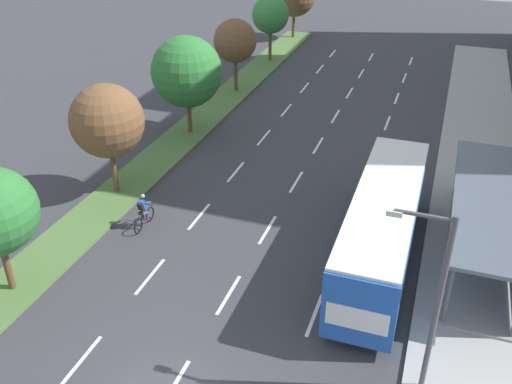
{
  "coord_description": "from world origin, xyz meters",
  "views": [
    {
      "loc": [
        6.76,
        -10.41,
        14.65
      ],
      "look_at": [
        -0.99,
        11.64,
        1.2
      ],
      "focal_mm": 39.5,
      "sensor_mm": 36.0,
      "label": 1
    }
  ],
  "objects_px": {
    "median_tree_fifth": "(270,15)",
    "median_tree_second": "(107,121)",
    "bus": "(383,222)",
    "bus_shelter": "(492,222)",
    "streetlight": "(433,295)",
    "median_tree_fourth": "(235,41)",
    "cyclist": "(143,212)",
    "median_tree_third": "(187,72)"
  },
  "relations": [
    {
      "from": "bus_shelter",
      "to": "bus",
      "type": "bearing_deg",
      "value": -156.65
    },
    {
      "from": "bus",
      "to": "median_tree_third",
      "type": "relative_size",
      "value": 1.86
    },
    {
      "from": "median_tree_fifth",
      "to": "streetlight",
      "type": "relative_size",
      "value": 0.84
    },
    {
      "from": "bus_shelter",
      "to": "bus",
      "type": "height_order",
      "value": "bus"
    },
    {
      "from": "bus_shelter",
      "to": "median_tree_fifth",
      "type": "distance_m",
      "value": 30.11
    },
    {
      "from": "median_tree_fourth",
      "to": "cyclist",
      "type": "bearing_deg",
      "value": -81.96
    },
    {
      "from": "bus_shelter",
      "to": "streetlight",
      "type": "xyz_separation_m",
      "value": [
        -2.11,
        -8.22,
        2.02
      ]
    },
    {
      "from": "median_tree_fourth",
      "to": "streetlight",
      "type": "height_order",
      "value": "streetlight"
    },
    {
      "from": "bus",
      "to": "median_tree_fourth",
      "type": "relative_size",
      "value": 2.14
    },
    {
      "from": "median_tree_third",
      "to": "median_tree_second",
      "type": "bearing_deg",
      "value": -92.53
    },
    {
      "from": "bus_shelter",
      "to": "median_tree_fifth",
      "type": "xyz_separation_m",
      "value": [
        -17.7,
        24.26,
        2.11
      ]
    },
    {
      "from": "median_tree_third",
      "to": "median_tree_fourth",
      "type": "relative_size",
      "value": 1.15
    },
    {
      "from": "bus",
      "to": "median_tree_fifth",
      "type": "bearing_deg",
      "value": 117.21
    },
    {
      "from": "bus_shelter",
      "to": "streetlight",
      "type": "height_order",
      "value": "streetlight"
    },
    {
      "from": "bus",
      "to": "median_tree_third",
      "type": "distance_m",
      "value": 16.67
    },
    {
      "from": "bus_shelter",
      "to": "streetlight",
      "type": "relative_size",
      "value": 1.66
    },
    {
      "from": "median_tree_third",
      "to": "median_tree_fourth",
      "type": "xyz_separation_m",
      "value": [
        -0.05,
        8.19,
        -0.19
      ]
    },
    {
      "from": "bus",
      "to": "median_tree_fifth",
      "type": "relative_size",
      "value": 2.08
    },
    {
      "from": "median_tree_third",
      "to": "median_tree_fifth",
      "type": "xyz_separation_m",
      "value": [
        -0.02,
        16.38,
        -0.04
      ]
    },
    {
      "from": "cyclist",
      "to": "median_tree_fifth",
      "type": "xyz_separation_m",
      "value": [
        -2.63,
        26.96,
        3.18
      ]
    },
    {
      "from": "bus_shelter",
      "to": "median_tree_third",
      "type": "xyz_separation_m",
      "value": [
        -17.68,
        7.88,
        2.14
      ]
    },
    {
      "from": "bus_shelter",
      "to": "median_tree_second",
      "type": "height_order",
      "value": "median_tree_second"
    },
    {
      "from": "median_tree_second",
      "to": "median_tree_fourth",
      "type": "xyz_separation_m",
      "value": [
        0.32,
        16.38,
        -0.19
      ]
    },
    {
      "from": "cyclist",
      "to": "median_tree_second",
      "type": "distance_m",
      "value": 4.98
    },
    {
      "from": "median_tree_fifth",
      "to": "median_tree_third",
      "type": "bearing_deg",
      "value": -89.91
    },
    {
      "from": "median_tree_fifth",
      "to": "median_tree_second",
      "type": "bearing_deg",
      "value": -90.79
    },
    {
      "from": "cyclist",
      "to": "median_tree_fifth",
      "type": "relative_size",
      "value": 0.33
    },
    {
      "from": "median_tree_fourth",
      "to": "median_tree_fifth",
      "type": "bearing_deg",
      "value": 89.84
    },
    {
      "from": "median_tree_second",
      "to": "median_tree_fourth",
      "type": "relative_size",
      "value": 1.08
    },
    {
      "from": "bus",
      "to": "median_tree_second",
      "type": "bearing_deg",
      "value": 173.63
    },
    {
      "from": "cyclist",
      "to": "bus",
      "type": "bearing_deg",
      "value": 4.49
    },
    {
      "from": "streetlight",
      "to": "bus_shelter",
      "type": "bearing_deg",
      "value": 75.6
    },
    {
      "from": "median_tree_second",
      "to": "streetlight",
      "type": "distance_m",
      "value": 17.78
    },
    {
      "from": "median_tree_fourth",
      "to": "median_tree_third",
      "type": "bearing_deg",
      "value": -89.67
    },
    {
      "from": "median_tree_fourth",
      "to": "streetlight",
      "type": "xyz_separation_m",
      "value": [
        15.61,
        -24.29,
        0.07
      ]
    },
    {
      "from": "bus_shelter",
      "to": "streetlight",
      "type": "distance_m",
      "value": 8.72
    },
    {
      "from": "bus",
      "to": "bus_shelter",
      "type": "bearing_deg",
      "value": 23.35
    },
    {
      "from": "cyclist",
      "to": "median_tree_fifth",
      "type": "distance_m",
      "value": 27.27
    },
    {
      "from": "median_tree_fourth",
      "to": "streetlight",
      "type": "bearing_deg",
      "value": -57.27
    },
    {
      "from": "bus",
      "to": "median_tree_second",
      "type": "xyz_separation_m",
      "value": [
        -13.76,
        1.54,
        1.94
      ]
    },
    {
      "from": "bus_shelter",
      "to": "median_tree_second",
      "type": "relative_size",
      "value": 1.88
    },
    {
      "from": "median_tree_fourth",
      "to": "streetlight",
      "type": "relative_size",
      "value": 0.81
    }
  ]
}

